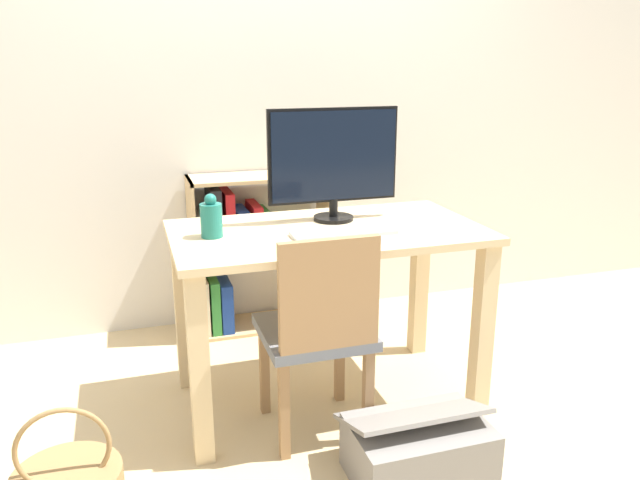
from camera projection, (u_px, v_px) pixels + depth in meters
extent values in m
plane|color=#CCB284|center=(327.00, 396.00, 2.71)|extent=(10.00, 10.00, 0.00)
cube|color=silver|center=(268.00, 80.00, 3.25)|extent=(8.00, 0.05, 2.60)
cube|color=#D8BC8C|center=(327.00, 232.00, 2.50)|extent=(1.24, 0.68, 0.03)
cube|color=#D8BC8C|center=(199.00, 370.00, 2.18)|extent=(0.07, 0.07, 0.72)
cube|color=#D8BC8C|center=(483.00, 329.00, 2.51)|extent=(0.07, 0.07, 0.72)
cube|color=#D8BC8C|center=(183.00, 309.00, 2.70)|extent=(0.07, 0.07, 0.72)
cube|color=#D8BC8C|center=(419.00, 282.00, 3.03)|extent=(0.07, 0.07, 0.72)
cylinder|color=black|center=(333.00, 218.00, 2.63)|extent=(0.17, 0.17, 0.02)
cylinder|color=black|center=(333.00, 207.00, 2.61)|extent=(0.04, 0.04, 0.08)
cube|color=black|center=(333.00, 155.00, 2.56)|extent=(0.55, 0.02, 0.39)
cube|color=black|center=(334.00, 155.00, 2.55)|extent=(0.53, 0.03, 0.36)
cube|color=silver|center=(344.00, 233.00, 2.41)|extent=(0.41, 0.12, 0.02)
cylinder|color=#1E7266|center=(211.00, 221.00, 2.36)|extent=(0.08, 0.08, 0.13)
sphere|color=#1E7266|center=(210.00, 200.00, 2.34)|extent=(0.05, 0.05, 0.05)
cube|color=slate|center=(314.00, 332.00, 2.37)|extent=(0.40, 0.40, 0.04)
cube|color=#9E754C|center=(329.00, 295.00, 2.14)|extent=(0.36, 0.03, 0.40)
cube|color=#9E754C|center=(284.00, 410.00, 2.24)|extent=(0.04, 0.04, 0.39)
cube|color=#9E754C|center=(368.00, 396.00, 2.33)|extent=(0.04, 0.04, 0.39)
cube|color=#9E754C|center=(264.00, 369.00, 2.53)|extent=(0.04, 0.04, 0.39)
cube|color=#9E754C|center=(340.00, 358.00, 2.63)|extent=(0.04, 0.04, 0.39)
cube|color=tan|center=(194.00, 259.00, 3.21)|extent=(0.02, 0.28, 0.83)
cube|color=tan|center=(325.00, 246.00, 3.42)|extent=(0.02, 0.28, 0.83)
cube|color=tan|center=(263.00, 323.00, 3.43)|extent=(0.73, 0.28, 0.02)
cube|color=tan|center=(259.00, 177.00, 3.20)|extent=(0.73, 0.28, 0.02)
cube|color=tan|center=(261.00, 252.00, 3.31)|extent=(0.70, 0.28, 0.02)
cube|color=beige|center=(203.00, 303.00, 3.29)|extent=(0.04, 0.24, 0.29)
cube|color=#2D7F38|center=(213.00, 303.00, 3.31)|extent=(0.05, 0.24, 0.29)
cube|color=navy|center=(225.00, 303.00, 3.33)|extent=(0.06, 0.24, 0.26)
cube|color=beige|center=(201.00, 235.00, 3.19)|extent=(0.05, 0.24, 0.23)
cube|color=black|center=(214.00, 221.00, 3.19)|extent=(0.06, 0.24, 0.36)
cube|color=red|center=(228.00, 223.00, 3.21)|extent=(0.05, 0.24, 0.34)
cube|color=navy|center=(241.00, 231.00, 3.25)|extent=(0.06, 0.24, 0.24)
cube|color=red|center=(255.00, 228.00, 3.26)|extent=(0.05, 0.24, 0.26)
cube|color=#2D7F38|center=(265.00, 230.00, 3.28)|extent=(0.04, 0.24, 0.23)
torus|color=#997547|center=(63.00, 449.00, 1.89)|extent=(0.28, 0.02, 0.28)
cube|color=gray|center=(418.00, 451.00, 2.16)|extent=(0.47, 0.31, 0.21)
cube|color=gray|center=(412.00, 413.00, 2.18)|extent=(0.48, 0.31, 0.12)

